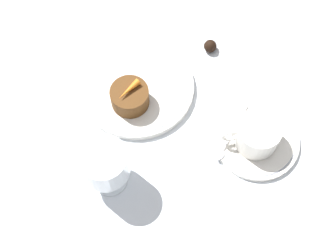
{
  "coord_description": "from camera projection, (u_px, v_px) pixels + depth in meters",
  "views": [
    {
      "loc": [
        -0.04,
        0.42,
        0.79
      ],
      "look_at": [
        -0.07,
        0.06,
        0.04
      ],
      "focal_mm": 50.0,
      "sensor_mm": 36.0,
      "label": 1
    }
  ],
  "objects": [
    {
      "name": "dinner_plate",
      "position": [
        137.0,
        87.0,
        0.9
      ],
      "size": [
        0.22,
        0.22,
        0.01
      ],
      "color": "white",
      "rests_on": "ground_plane"
    },
    {
      "name": "saucer",
      "position": [
        256.0,
        140.0,
        0.86
      ],
      "size": [
        0.16,
        0.16,
        0.01
      ],
      "color": "white",
      "rests_on": "ground_plane"
    },
    {
      "name": "chocolate_truffle",
      "position": [
        210.0,
        46.0,
        0.94
      ],
      "size": [
        0.03,
        0.03,
        0.03
      ],
      "color": "black",
      "rests_on": "ground_plane"
    },
    {
      "name": "fork",
      "position": [
        228.0,
        88.0,
        0.91
      ],
      "size": [
        0.03,
        0.19,
        0.01
      ],
      "color": "silver",
      "rests_on": "ground_plane"
    },
    {
      "name": "dessert_cake",
      "position": [
        130.0,
        97.0,
        0.87
      ],
      "size": [
        0.07,
        0.07,
        0.04
      ],
      "color": "#563314",
      "rests_on": "dinner_plate"
    },
    {
      "name": "wine_glass",
      "position": [
        105.0,
        165.0,
        0.77
      ],
      "size": [
        0.08,
        0.08,
        0.11
      ],
      "color": "silver",
      "rests_on": "ground_plane"
    },
    {
      "name": "ground_plane",
      "position": [
        128.0,
        109.0,
        0.89
      ],
      "size": [
        3.0,
        3.0,
        0.0
      ],
      "primitive_type": "plane",
      "color": "white"
    },
    {
      "name": "carrot_garnish",
      "position": [
        129.0,
        90.0,
        0.84
      ],
      "size": [
        0.04,
        0.04,
        0.01
      ],
      "color": "orange",
      "rests_on": "dessert_cake"
    },
    {
      "name": "spoon",
      "position": [
        229.0,
        138.0,
        0.85
      ],
      "size": [
        0.08,
        0.11,
        0.0
      ],
      "color": "silver",
      "rests_on": "saucer"
    },
    {
      "name": "coffee_cup",
      "position": [
        257.0,
        134.0,
        0.83
      ],
      "size": [
        0.11,
        0.08,
        0.05
      ],
      "color": "white",
      "rests_on": "saucer"
    }
  ]
}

